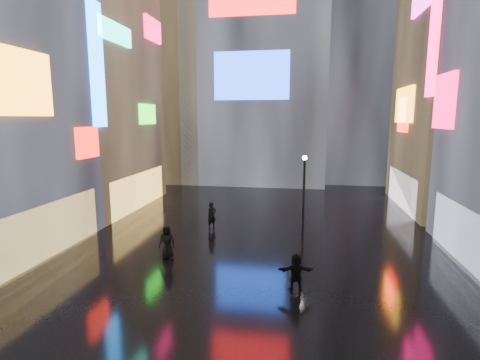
# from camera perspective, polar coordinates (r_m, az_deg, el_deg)

# --- Properties ---
(ground) EXTENTS (140.00, 140.00, 0.00)m
(ground) POSITION_cam_1_polar(r_m,az_deg,el_deg) (24.72, 3.13, -8.46)
(ground) COLOR black
(ground) RESTS_ON ground
(building_left_far) EXTENTS (10.28, 12.00, 22.00)m
(building_left_far) POSITION_cam_1_polar(r_m,az_deg,el_deg) (34.93, -23.35, 14.26)
(building_left_far) COLOR black
(building_left_far) RESTS_ON ground
(building_right_far) EXTENTS (10.28, 12.00, 28.00)m
(building_right_far) POSITION_cam_1_polar(r_m,az_deg,el_deg) (36.52, 32.70, 18.07)
(building_right_far) COLOR black
(building_right_far) RESTS_ON ground
(tower_main) EXTENTS (16.00, 14.20, 42.00)m
(tower_main) POSITION_cam_1_polar(r_m,az_deg,el_deg) (49.54, 3.04, 25.14)
(tower_main) COLOR black
(tower_main) RESTS_ON ground
(tower_flank_right) EXTENTS (12.00, 12.00, 34.00)m
(tower_flank_right) POSITION_cam_1_polar(r_m,az_deg,el_deg) (50.67, 17.76, 19.71)
(tower_flank_right) COLOR black
(tower_flank_right) RESTS_ON ground
(tower_flank_left) EXTENTS (10.00, 10.00, 26.00)m
(tower_flank_left) POSITION_cam_1_polar(r_m,az_deg,el_deg) (48.62, -10.83, 15.66)
(tower_flank_left) COLOR black
(tower_flank_left) RESTS_ON ground
(lamp_far) EXTENTS (0.30, 0.30, 5.20)m
(lamp_far) POSITION_cam_1_polar(r_m,az_deg,el_deg) (24.84, 9.70, -1.48)
(lamp_far) COLOR black
(lamp_far) RESTS_ON ground
(pedestrian_4) EXTENTS (0.92, 0.62, 1.83)m
(pedestrian_4) POSITION_cam_1_polar(r_m,az_deg,el_deg) (21.05, -11.05, -9.24)
(pedestrian_4) COLOR black
(pedestrian_4) RESTS_ON ground
(pedestrian_5) EXTENTS (1.64, 0.75, 1.70)m
(pedestrian_5) POSITION_cam_1_polar(r_m,az_deg,el_deg) (17.22, 8.53, -13.73)
(pedestrian_5) COLOR black
(pedestrian_5) RESTS_ON ground
(pedestrian_6) EXTENTS (0.80, 0.81, 1.88)m
(pedestrian_6) POSITION_cam_1_polar(r_m,az_deg,el_deg) (25.98, -4.32, -5.43)
(pedestrian_6) COLOR black
(pedestrian_6) RESTS_ON ground
(umbrella_2) EXTENTS (1.15, 1.14, 0.80)m
(umbrella_2) POSITION_cam_1_polar(r_m,az_deg,el_deg) (20.67, -11.16, -5.78)
(umbrella_2) COLOR black
(umbrella_2) RESTS_ON pedestrian_4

